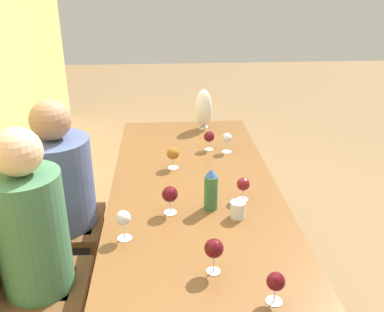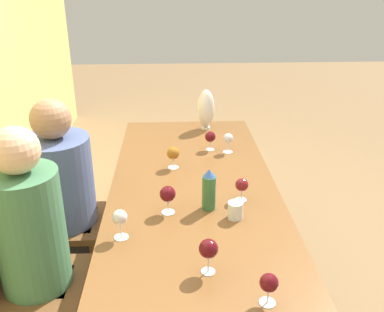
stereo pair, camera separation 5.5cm
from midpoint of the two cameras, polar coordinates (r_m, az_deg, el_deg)
name	(u,v)px [view 1 (the left image)]	position (r m, az deg, el deg)	size (l,w,h in m)	color
ground_plane	(194,290)	(2.84, -0.26, -17.44)	(14.00, 14.00, 0.00)	olive
dining_table	(195,198)	(2.46, -0.29, -5.66)	(2.25, 0.94, 0.74)	brown
water_bottle	(211,190)	(2.17, 1.82, -4.50)	(0.07, 0.07, 0.22)	#336638
water_tumbler	(238,210)	(2.13, 5.37, -7.15)	(0.08, 0.08, 0.09)	silver
vase	(204,109)	(3.25, 1.07, 6.31)	(0.13, 0.13, 0.31)	silver
wine_glass_0	(173,154)	(2.62, -3.16, 0.30)	(0.08, 0.08, 0.14)	silver
wine_glass_1	(276,282)	(1.64, 10.14, -16.25)	(0.07, 0.07, 0.13)	silver
wine_glass_2	(227,139)	(2.85, 4.15, 2.33)	(0.07, 0.07, 0.13)	silver
wine_glass_3	(243,185)	(2.27, 6.17, -3.84)	(0.07, 0.07, 0.13)	silver
wine_glass_4	(214,249)	(1.74, 2.03, -12.29)	(0.08, 0.08, 0.15)	silver
wine_glass_5	(170,195)	(2.14, -3.70, -5.17)	(0.08, 0.08, 0.15)	silver
wine_glass_6	(123,219)	(1.97, -9.96, -8.28)	(0.07, 0.07, 0.14)	silver
wine_glass_7	(209,137)	(2.88, 1.75, 2.55)	(0.07, 0.07, 0.13)	silver
chair_near	(26,280)	(2.30, -21.94, -15.12)	(0.44, 0.44, 0.91)	brown
chair_far	(52,218)	(2.74, -18.68, -7.83)	(0.44, 0.44, 0.91)	brown
person_near	(37,247)	(2.16, -20.63, -11.24)	(0.33, 0.33, 1.27)	#2D2D38
person_far	(64,195)	(2.64, -17.30, -5.02)	(0.40, 0.40, 1.23)	#2D2D38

